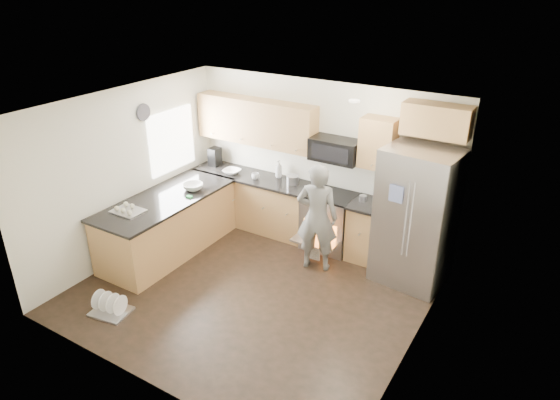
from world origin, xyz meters
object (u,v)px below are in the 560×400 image
Objects in this scene: stove_range at (330,208)px; person at (317,217)px; dish_rack at (110,307)px; refrigerator at (416,218)px.

stove_range reaches higher than person.
person is at bearing 53.54° from dish_rack.
refrigerator is 1.19× the size of person.
stove_range reaches higher than dish_rack.
refrigerator is at bearing -9.70° from stove_range.
stove_range is at bearing 61.48° from dish_rack.
person is (-1.31, -0.41, -0.16)m from refrigerator.
refrigerator is (1.42, -0.24, 0.32)m from stove_range.
refrigerator reaches higher than dish_rack.
stove_range is 1.07× the size of person.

